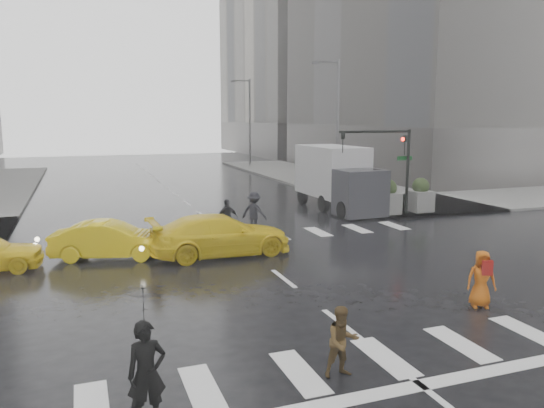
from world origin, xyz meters
name	(u,v)px	position (x,y,z in m)	size (l,w,h in m)	color
ground	(284,279)	(0.00, 0.00, 0.00)	(120.00, 120.00, 0.00)	black
sidewalk_ne	(441,185)	(19.50, 17.50, 0.07)	(35.00, 35.00, 0.15)	slate
building_ne_far	(330,38)	(29.00, 56.00, 16.27)	(26.05, 26.05, 36.00)	#A69F90
road_markings	(284,278)	(0.00, 0.00, 0.01)	(18.00, 48.00, 0.01)	silver
traffic_signal_pole	(392,155)	(9.01, 8.01, 3.22)	(4.45, 0.42, 4.50)	black
street_lamp_near	(336,120)	(10.87, 18.00, 4.95)	(2.15, 0.22, 9.00)	#59595B
street_lamp_far	(248,119)	(10.87, 38.00, 4.95)	(2.15, 0.22, 9.00)	#59595B
planter_west	(354,200)	(7.00, 8.20, 0.98)	(1.10, 1.10, 1.80)	slate
planter_mid	(388,198)	(9.00, 8.20, 0.98)	(1.10, 1.10, 1.80)	slate
planter_east	(420,196)	(11.00, 8.20, 0.98)	(1.10, 1.10, 1.80)	slate
pedestrian_black	(145,336)	(-5.10, -6.80, 1.57)	(1.05, 1.07, 2.43)	black
pedestrian_brown	(342,342)	(-1.26, -6.43, 0.72)	(0.70, 0.55, 1.45)	#4D381B
pedestrian_orange	(481,279)	(4.12, -4.21, 0.79)	(0.91, 0.78, 1.57)	#C3570D
pedestrian_far_a	(227,218)	(-0.11, 6.39, 0.83)	(0.97, 0.59, 1.65)	black
pedestrian_far_b	(254,212)	(1.29, 6.99, 0.90)	(1.17, 0.65, 1.81)	black
taxi_mid	(110,240)	(-5.05, 4.49, 0.69)	(1.45, 4.16, 1.37)	yellow
taxi_rear	(220,235)	(-1.16, 3.54, 0.77)	(2.16, 4.69, 1.54)	yellow
box_truck	(339,177)	(7.50, 10.82, 1.87)	(2.47, 6.59, 3.50)	silver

